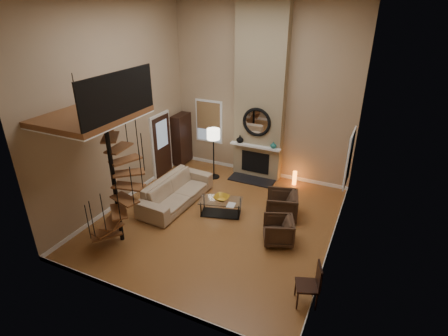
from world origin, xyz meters
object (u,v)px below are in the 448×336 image
at_px(hutch, 182,139).
at_px(armchair_far, 281,231).
at_px(accent_lamp, 295,178).
at_px(armchair_near, 284,206).
at_px(sofa, 176,191).
at_px(coffee_table, 221,205).
at_px(side_chair, 312,283).
at_px(floor_lamp, 213,138).

relative_size(hutch, armchair_far, 2.47).
bearing_deg(accent_lamp, armchair_near, -83.30).
bearing_deg(armchair_near, sofa, -94.38).
xyz_separation_m(sofa, armchair_far, (3.34, -0.55, -0.04)).
height_order(hutch, armchair_near, hutch).
distance_m(hutch, armchair_near, 4.83).
bearing_deg(coffee_table, accent_lamp, 61.43).
xyz_separation_m(sofa, accent_lamp, (2.86, 2.58, -0.15)).
bearing_deg(armchair_near, armchair_far, -3.41).
xyz_separation_m(accent_lamp, side_chair, (1.58, -4.77, 0.28)).
relative_size(hutch, coffee_table, 1.37).
height_order(coffee_table, accent_lamp, accent_lamp).
height_order(sofa, accent_lamp, sofa).
bearing_deg(hutch, floor_lamp, -19.65).
distance_m(hutch, floor_lamp, 1.71).
bearing_deg(floor_lamp, coffee_table, -58.75).
bearing_deg(armchair_far, armchair_near, 170.52).
relative_size(hutch, sofa, 0.69).
bearing_deg(floor_lamp, hutch, 160.35).
relative_size(floor_lamp, accent_lamp, 3.78).
relative_size(armchair_near, side_chair, 0.91).
xyz_separation_m(sofa, floor_lamp, (0.25, 1.97, 1.02)).
distance_m(hutch, armchair_far, 5.60).
relative_size(armchair_far, floor_lamp, 0.42).
relative_size(hutch, floor_lamp, 1.03).
xyz_separation_m(sofa, side_chair, (4.44, -2.19, 0.13)).
height_order(floor_lamp, accent_lamp, floor_lamp).
height_order(armchair_near, armchair_far, armchair_near).
xyz_separation_m(armchair_far, floor_lamp, (-3.09, 2.52, 1.06)).
bearing_deg(side_chair, floor_lamp, 135.19).
distance_m(sofa, floor_lamp, 2.23).
distance_m(armchair_near, floor_lamp, 3.32).
height_order(hutch, accent_lamp, hutch).
relative_size(hutch, accent_lamp, 3.90).
bearing_deg(side_chair, accent_lamp, 108.32).
height_order(armchair_far, floor_lamp, floor_lamp).
bearing_deg(armchair_near, coffee_table, -84.92).
bearing_deg(armchair_near, floor_lamp, -131.15).
bearing_deg(floor_lamp, armchair_near, -25.57).
relative_size(sofa, floor_lamp, 1.49).
bearing_deg(floor_lamp, side_chair, -44.81).
relative_size(sofa, side_chair, 2.75).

